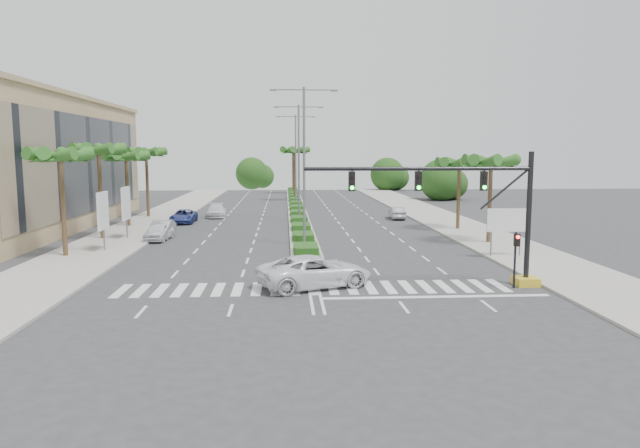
% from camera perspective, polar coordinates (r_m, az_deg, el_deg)
% --- Properties ---
extents(ground, '(160.00, 160.00, 0.00)m').
position_cam_1_polar(ground, '(30.33, -0.64, -6.46)').
color(ground, '#333335').
rests_on(ground, ground).
extents(footpath_right, '(6.00, 120.00, 0.15)m').
position_cam_1_polar(footpath_right, '(52.66, 14.96, -0.79)').
color(footpath_right, gray).
rests_on(footpath_right, ground).
extents(footpath_left, '(6.00, 120.00, 0.15)m').
position_cam_1_polar(footpath_left, '(51.79, -18.87, -1.07)').
color(footpath_left, gray).
rests_on(footpath_left, ground).
extents(median, '(2.20, 75.00, 0.20)m').
position_cam_1_polar(median, '(74.79, -2.40, 1.76)').
color(median, gray).
rests_on(median, ground).
extents(median_grass, '(1.80, 75.00, 0.04)m').
position_cam_1_polar(median_grass, '(74.78, -2.40, 1.85)').
color(median_grass, '#25591E').
rests_on(median_grass, median).
extents(building, '(12.00, 36.00, 12.00)m').
position_cam_1_polar(building, '(60.63, -27.53, 5.28)').
color(building, tan).
rests_on(building, ground).
extents(signal_gantry, '(12.60, 1.20, 7.20)m').
position_cam_1_polar(signal_gantry, '(31.56, 16.41, 0.17)').
color(signal_gantry, gold).
rests_on(signal_gantry, ground).
extents(pedestrian_signal, '(0.28, 0.36, 3.00)m').
position_cam_1_polar(pedestrian_signal, '(31.62, 19.00, -2.51)').
color(pedestrian_signal, black).
rests_on(pedestrian_signal, ground).
extents(direction_sign, '(2.70, 0.11, 3.40)m').
position_cam_1_polar(direction_sign, '(40.59, 18.14, 0.17)').
color(direction_sign, slate).
rests_on(direction_sign, ground).
extents(billboard_near, '(0.18, 2.10, 4.35)m').
position_cam_1_polar(billboard_near, '(43.64, -20.89, 1.20)').
color(billboard_near, slate).
rests_on(billboard_near, ground).
extents(billboard_far, '(0.18, 2.10, 4.35)m').
position_cam_1_polar(billboard_far, '(49.37, -18.83, 1.92)').
color(billboard_far, slate).
rests_on(billboard_far, ground).
extents(palm_left_near, '(4.57, 4.68, 7.55)m').
position_cam_1_polar(palm_left_near, '(42.20, -24.53, 5.91)').
color(palm_left_near, brown).
rests_on(palm_left_near, ground).
extents(palm_left_mid, '(4.57, 4.68, 7.95)m').
position_cam_1_polar(palm_left_mid, '(49.76, -21.26, 6.61)').
color(palm_left_mid, brown).
rests_on(palm_left_mid, ground).
extents(palm_left_far, '(4.57, 4.68, 7.35)m').
position_cam_1_polar(palm_left_far, '(57.44, -18.82, 6.14)').
color(palm_left_far, brown).
rests_on(palm_left_far, ground).
extents(palm_left_end, '(4.57, 4.68, 7.75)m').
position_cam_1_polar(palm_left_end, '(65.19, -16.99, 6.63)').
color(palm_left_end, brown).
rests_on(palm_left_end, ground).
extents(palm_right_near, '(4.57, 4.68, 7.05)m').
position_cam_1_polar(palm_right_near, '(46.30, 16.73, 5.70)').
color(palm_right_near, brown).
rests_on(palm_right_near, ground).
extents(palm_right_far, '(4.57, 4.68, 6.75)m').
position_cam_1_polar(palm_right_far, '(53.88, 13.77, 5.65)').
color(palm_right_far, brown).
rests_on(palm_right_far, ground).
extents(palm_median_a, '(4.57, 4.68, 8.05)m').
position_cam_1_polar(palm_median_a, '(84.45, -2.57, 7.18)').
color(palm_median_a, brown).
rests_on(palm_median_a, ground).
extents(palm_median_b, '(4.57, 4.68, 8.05)m').
position_cam_1_polar(palm_median_b, '(99.45, -2.72, 7.18)').
color(palm_median_b, brown).
rests_on(palm_median_b, ground).
extents(streetlight_near, '(5.10, 0.25, 12.00)m').
position_cam_1_polar(streetlight_near, '(43.47, -1.60, 6.72)').
color(streetlight_near, slate).
rests_on(streetlight_near, ground).
extents(streetlight_mid, '(5.10, 0.25, 12.00)m').
position_cam_1_polar(streetlight_mid, '(59.46, -2.14, 6.84)').
color(streetlight_mid, slate).
rests_on(streetlight_mid, ground).
extents(streetlight_far, '(5.10, 0.25, 12.00)m').
position_cam_1_polar(streetlight_far, '(75.46, -2.44, 6.91)').
color(streetlight_far, slate).
rests_on(streetlight_far, ground).
extents(car_parked_a, '(2.00, 4.29, 1.42)m').
position_cam_1_polar(car_parked_a, '(48.39, -15.83, -0.75)').
color(car_parked_a, white).
rests_on(car_parked_a, ground).
extents(car_parked_b, '(1.64, 4.49, 1.47)m').
position_cam_1_polar(car_parked_b, '(49.49, -15.55, -0.54)').
color(car_parked_b, '#9E9EA3').
rests_on(car_parked_b, ground).
extents(car_parked_c, '(2.27, 4.87, 1.35)m').
position_cam_1_polar(car_parked_c, '(59.71, -13.48, 0.75)').
color(car_parked_c, navy).
rests_on(car_parked_c, ground).
extents(car_parked_d, '(2.45, 5.13, 1.44)m').
position_cam_1_polar(car_parked_d, '(64.43, -10.31, 1.33)').
color(car_parked_d, silver).
rests_on(car_parked_d, ground).
extents(car_crossing, '(6.73, 4.85, 1.70)m').
position_cam_1_polar(car_crossing, '(30.48, -0.50, -4.75)').
color(car_crossing, white).
rests_on(car_crossing, ground).
extents(car_right, '(1.63, 4.11, 1.33)m').
position_cam_1_polar(car_right, '(62.15, 7.71, 1.12)').
color(car_right, '#A2A1A5').
rests_on(car_right, ground).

